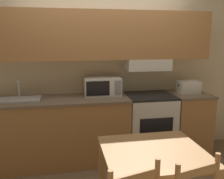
{
  "coord_description": "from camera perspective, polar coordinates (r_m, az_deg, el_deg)",
  "views": [
    {
      "loc": [
        -0.52,
        -3.61,
        1.69
      ],
      "look_at": [
        0.05,
        -0.56,
        1.06
      ],
      "focal_mm": 40.0,
      "sensor_mm": 36.0,
      "label": 1
    }
  ],
  "objects": [
    {
      "name": "ground_plane",
      "position": [
        4.02,
        -2.22,
        -13.42
      ],
      "size": [
        16.0,
        16.0,
        0.0
      ],
      "primitive_type": "plane",
      "color": "#7F664C"
    },
    {
      "name": "wall_back",
      "position": [
        3.59,
        -2.0,
        8.31
      ],
      "size": [
        5.43,
        0.38,
        2.55
      ],
      "color": "beige",
      "rests_on": "ground_plane"
    },
    {
      "name": "lower_counter_main",
      "position": [
        3.53,
        -11.47,
        -9.26
      ],
      "size": [
        1.83,
        0.63,
        0.91
      ],
      "color": "#B27A47",
      "rests_on": "ground_plane"
    },
    {
      "name": "lower_counter_right_stub",
      "position": [
        3.95,
        16.87,
        -7.26
      ],
      "size": [
        0.54,
        0.63,
        0.91
      ],
      "color": "#B27A47",
      "rests_on": "ground_plane"
    },
    {
      "name": "stove_range",
      "position": [
        3.72,
        8.42,
        -8.07
      ],
      "size": [
        0.66,
        0.61,
        0.91
      ],
      "color": "white",
      "rests_on": "ground_plane"
    },
    {
      "name": "microwave",
      "position": [
        3.51,
        -2.24,
        0.76
      ],
      "size": [
        0.51,
        0.31,
        0.25
      ],
      "color": "white",
      "rests_on": "lower_counter_main"
    },
    {
      "name": "toaster",
      "position": [
        3.83,
        17.1,
        0.58
      ],
      "size": [
        0.32,
        0.21,
        0.18
      ],
      "color": "white",
      "rests_on": "lower_counter_right_stub"
    },
    {
      "name": "sink_basin",
      "position": [
        3.45,
        -20.76,
        -2.07
      ],
      "size": [
        0.57,
        0.34,
        0.26
      ],
      "color": "#B7BABF",
      "rests_on": "lower_counter_main"
    },
    {
      "name": "dining_table",
      "position": [
        2.24,
        9.38,
        -16.49
      ],
      "size": [
        0.85,
        0.78,
        0.78
      ],
      "color": "#B27F4C",
      "rests_on": "ground_plane"
    }
  ]
}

